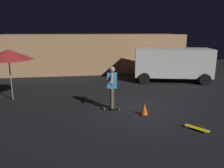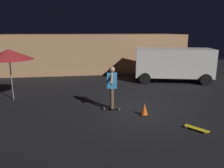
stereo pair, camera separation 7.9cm
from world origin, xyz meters
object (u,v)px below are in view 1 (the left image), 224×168
Objects in this scene: parked_van at (172,63)px; skateboard_spare at (197,128)px; patio_umbrella at (8,55)px; skateboard_ridden at (112,108)px; traffic_cone at (144,110)px; skater at (112,84)px.

parked_van is 7.38m from skateboard_spare.
patio_umbrella is 8.20m from skateboard_spare.
skateboard_ridden is (4.31, -1.96, -2.02)m from patio_umbrella.
skateboard_spare is at bearing -49.93° from traffic_cone.
skater is at bearing -134.35° from parked_van.
parked_van reaches higher than traffic_cone.
parked_van is at bearing 16.83° from patio_umbrella.
patio_umbrella is 1.38× the size of skater.
skateboard_ridden is at bearing -24.50° from patio_umbrella.
skateboard_spare is 1.99m from traffic_cone.
skater is (4.31, -1.96, -1.04)m from patio_umbrella.
traffic_cone is (1.10, -0.81, 0.16)m from skateboard_ridden.
skateboard_spare is at bearing -44.39° from skateboard_ridden.
parked_van is at bearing 72.81° from skateboard_spare.
skateboard_spare is 0.45× the size of skater.
patio_umbrella is 3.09× the size of skateboard_spare.
traffic_cone is at bearing -36.37° from skater.
skateboard_spare is at bearing -44.39° from skater.
skateboard_ridden is 1.08× the size of skateboard_spare.
patio_umbrella is 5.15m from skateboard_ridden.
skater reaches higher than traffic_cone.
skater is 3.63× the size of traffic_cone.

